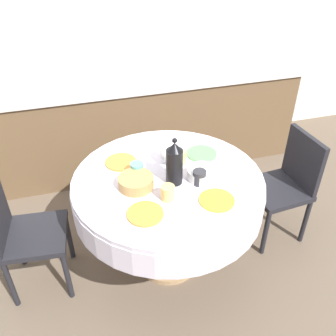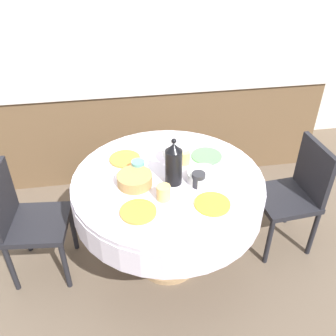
# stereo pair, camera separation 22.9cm
# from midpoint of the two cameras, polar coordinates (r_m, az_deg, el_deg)

# --- Properties ---
(ground_plane) EXTENTS (12.00, 12.00, 0.00)m
(ground_plane) POSITION_cam_midpoint_polar(r_m,az_deg,el_deg) (2.87, -2.35, -14.07)
(ground_plane) COLOR brown
(wall_back) EXTENTS (7.00, 0.05, 2.60)m
(wall_back) POSITION_cam_midpoint_polar(r_m,az_deg,el_deg) (3.64, -9.87, 21.03)
(wall_back) COLOR silver
(wall_back) RESTS_ON ground_plane
(kitchen_counter) EXTENTS (3.24, 0.64, 0.90)m
(kitchen_counter) POSITION_cam_midpoint_polar(r_m,az_deg,el_deg) (3.64, -7.80, 6.81)
(kitchen_counter) COLOR brown
(kitchen_counter) RESTS_ON ground_plane
(dining_table) EXTENTS (1.22, 1.22, 0.77)m
(dining_table) POSITION_cam_midpoint_polar(r_m,az_deg,el_deg) (2.42, -2.72, -4.11)
(dining_table) COLOR tan
(dining_table) RESTS_ON ground_plane
(chair_left) EXTENTS (0.43, 0.43, 0.86)m
(chair_left) POSITION_cam_midpoint_polar(r_m,az_deg,el_deg) (2.88, 15.47, -2.12)
(chair_left) COLOR black
(chair_left) RESTS_ON ground_plane
(chair_right) EXTENTS (0.44, 0.44, 0.86)m
(chair_right) POSITION_cam_midpoint_polar(r_m,az_deg,el_deg) (2.61, -23.85, -8.87)
(chair_right) COLOR black
(chair_right) RESTS_ON ground_plane
(plate_near_left) EXTENTS (0.21, 0.21, 0.01)m
(plate_near_left) POSITION_cam_midpoint_polar(r_m,az_deg,el_deg) (2.09, -6.66, -7.08)
(plate_near_left) COLOR orange
(plate_near_left) RESTS_ON dining_table
(cup_near_left) EXTENTS (0.08, 0.08, 0.09)m
(cup_near_left) POSITION_cam_midpoint_polar(r_m,az_deg,el_deg) (2.15, -3.10, -3.91)
(cup_near_left) COLOR #DBB766
(cup_near_left) RESTS_ON dining_table
(plate_near_right) EXTENTS (0.21, 0.21, 0.01)m
(plate_near_right) POSITION_cam_midpoint_polar(r_m,az_deg,el_deg) (2.17, 4.46, -5.03)
(plate_near_right) COLOR yellow
(plate_near_right) RESTS_ON dining_table
(cup_near_right) EXTENTS (0.08, 0.08, 0.09)m
(cup_near_right) POSITION_cam_midpoint_polar(r_m,az_deg,el_deg) (2.27, 1.93, -1.53)
(cup_near_right) COLOR #28282D
(cup_near_right) RESTS_ON dining_table
(plate_far_left) EXTENTS (0.21, 0.21, 0.01)m
(plate_far_left) POSITION_cam_midpoint_polar(r_m,az_deg,el_deg) (2.50, -9.82, 0.81)
(plate_far_left) COLOR orange
(plate_far_left) RESTS_ON dining_table
(cup_far_left) EXTENTS (0.08, 0.08, 0.09)m
(cup_far_left) POSITION_cam_midpoint_polar(r_m,az_deg,el_deg) (2.35, -7.53, -0.33)
(cup_far_left) COLOR #5BA39E
(cup_far_left) RESTS_ON dining_table
(plate_far_right) EXTENTS (0.21, 0.21, 0.01)m
(plate_far_right) POSITION_cam_midpoint_polar(r_m,az_deg,el_deg) (2.55, 2.61, 2.12)
(plate_far_right) COLOR #5BA85B
(plate_far_right) RESTS_ON dining_table
(cup_far_right) EXTENTS (0.08, 0.08, 0.09)m
(cup_far_right) POSITION_cam_midpoint_polar(r_m,az_deg,el_deg) (2.45, -0.77, 1.68)
(cup_far_right) COLOR #DBB766
(cup_far_right) RESTS_ON dining_table
(coffee_carafe) EXTENTS (0.10, 0.10, 0.31)m
(coffee_carafe) POSITION_cam_midpoint_polar(r_m,az_deg,el_deg) (2.23, -1.96, 0.62)
(coffee_carafe) COLOR black
(coffee_carafe) RESTS_ON dining_table
(teapot) EXTENTS (0.19, 0.14, 0.18)m
(teapot) POSITION_cam_midpoint_polar(r_m,az_deg,el_deg) (2.43, -2.43, 2.32)
(teapot) COLOR white
(teapot) RESTS_ON dining_table
(bread_basket) EXTENTS (0.21, 0.21, 0.07)m
(bread_basket) POSITION_cam_midpoint_polar(r_m,az_deg,el_deg) (2.27, -7.80, -2.25)
(bread_basket) COLOR #AD844C
(bread_basket) RESTS_ON dining_table
(fruit_bowl) EXTENTS (0.19, 0.19, 0.06)m
(fruit_bowl) POSITION_cam_midpoint_polar(r_m,az_deg,el_deg) (2.32, 2.53, -1.01)
(fruit_bowl) COLOR silver
(fruit_bowl) RESTS_ON dining_table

